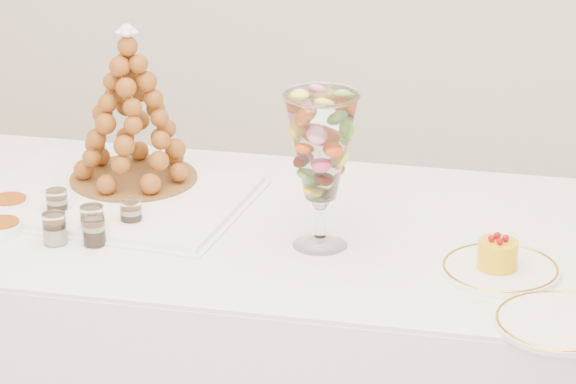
% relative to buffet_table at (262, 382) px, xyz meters
% --- Properties ---
extents(buffet_table, '(2.18, 0.98, 0.81)m').
position_rel_buffet_table_xyz_m(buffet_table, '(0.00, 0.00, 0.00)').
color(buffet_table, white).
rests_on(buffet_table, ground).
extents(lace_tray, '(0.61, 0.47, 0.02)m').
position_rel_buffet_table_xyz_m(lace_tray, '(-0.36, 0.03, 0.41)').
color(lace_tray, white).
rests_on(lace_tray, buffet_table).
extents(macaron_vase, '(0.15, 0.15, 0.34)m').
position_rel_buffet_table_xyz_m(macaron_vase, '(0.15, -0.07, 0.62)').
color(macaron_vase, white).
rests_on(macaron_vase, buffet_table).
extents(cake_plate, '(0.25, 0.25, 0.01)m').
position_rel_buffet_table_xyz_m(cake_plate, '(0.55, -0.10, 0.41)').
color(cake_plate, white).
rests_on(cake_plate, buffet_table).
extents(spare_plate, '(0.26, 0.26, 0.01)m').
position_rel_buffet_table_xyz_m(spare_plate, '(0.69, -0.31, 0.41)').
color(spare_plate, white).
rests_on(spare_plate, buffet_table).
extents(verrine_a, '(0.06, 0.06, 0.06)m').
position_rel_buffet_table_xyz_m(verrine_a, '(-0.45, -0.09, 0.44)').
color(verrine_a, white).
rests_on(verrine_a, buffet_table).
extents(verrine_b, '(0.06, 0.06, 0.07)m').
position_rel_buffet_table_xyz_m(verrine_b, '(-0.33, -0.16, 0.44)').
color(verrine_b, white).
rests_on(verrine_b, buffet_table).
extents(verrine_c, '(0.05, 0.05, 0.07)m').
position_rel_buffet_table_xyz_m(verrine_c, '(-0.27, -0.10, 0.44)').
color(verrine_c, white).
rests_on(verrine_c, buffet_table).
extents(verrine_d, '(0.05, 0.05, 0.07)m').
position_rel_buffet_table_xyz_m(verrine_d, '(-0.39, -0.22, 0.44)').
color(verrine_d, white).
rests_on(verrine_d, buffet_table).
extents(verrine_e, '(0.06, 0.06, 0.07)m').
position_rel_buffet_table_xyz_m(verrine_e, '(-0.31, -0.21, 0.44)').
color(verrine_e, white).
rests_on(verrine_e, buffet_table).
extents(ramekin_back, '(0.09, 0.09, 0.03)m').
position_rel_buffet_table_xyz_m(ramekin_back, '(-0.57, -0.09, 0.42)').
color(ramekin_back, white).
rests_on(ramekin_back, buffet_table).
extents(ramekin_front, '(0.09, 0.09, 0.03)m').
position_rel_buffet_table_xyz_m(ramekin_front, '(-0.53, -0.21, 0.42)').
color(ramekin_front, white).
rests_on(ramekin_front, buffet_table).
extents(croquembouche, '(0.30, 0.30, 0.38)m').
position_rel_buffet_table_xyz_m(croquembouche, '(-0.35, 0.13, 0.61)').
color(croquembouche, brown).
rests_on(croquembouche, lace_tray).
extents(mousse_cake, '(0.08, 0.08, 0.07)m').
position_rel_buffet_table_xyz_m(mousse_cake, '(0.54, -0.11, 0.45)').
color(mousse_cake, '#EAAE0A').
rests_on(mousse_cake, cake_plate).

